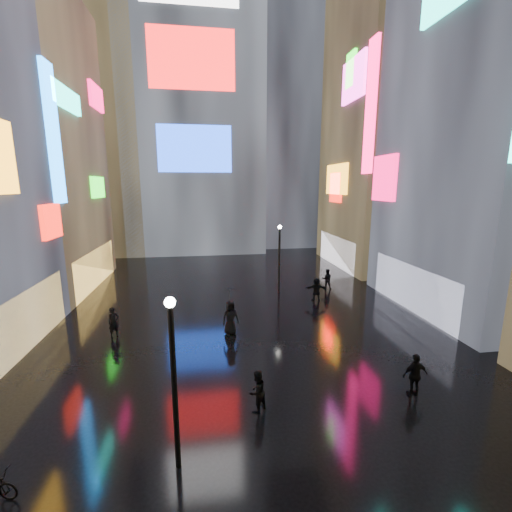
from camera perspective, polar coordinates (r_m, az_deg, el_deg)
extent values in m
plane|color=black|center=(24.15, -2.88, -7.84)|extent=(140.00, 140.00, 0.00)
cube|color=#FFC659|center=(19.98, -34.92, -9.70)|extent=(0.20, 10.00, 3.00)
cube|color=#FF190C|center=(22.77, -30.98, 4.98)|extent=(0.25, 2.24, 1.94)
cube|color=#147DFF|center=(24.42, -30.72, 17.02)|extent=(0.25, 1.40, 8.00)
cube|color=black|center=(31.93, -35.50, 14.86)|extent=(10.00, 12.00, 22.00)
cube|color=#FFC659|center=(30.71, -25.22, -1.80)|extent=(0.20, 10.00, 3.00)
cube|color=#1DEC1A|center=(31.68, -24.87, 10.35)|extent=(0.25, 3.00, 1.71)
cube|color=#1AFAD9|center=(27.27, -29.17, 22.01)|extent=(0.25, 4.84, 1.37)
cube|color=#FF0C54|center=(34.26, -25.09, 22.85)|extent=(0.25, 3.32, 1.94)
cube|color=black|center=(27.69, 36.56, 24.04)|extent=(10.00, 12.00, 30.00)
cube|color=white|center=(24.64, 24.60, -4.86)|extent=(0.20, 9.00, 3.00)
cube|color=#FF0C54|center=(27.15, 20.63, 12.04)|extent=(0.25, 2.99, 3.26)
cube|color=#FF0C54|center=(30.28, 18.58, 22.41)|extent=(0.25, 1.40, 10.00)
cube|color=black|center=(37.87, 21.61, 19.92)|extent=(10.00, 12.00, 28.00)
cube|color=white|center=(35.88, 13.32, 0.82)|extent=(0.20, 9.00, 3.00)
cube|color=orange|center=(35.49, 13.29, 12.33)|extent=(0.25, 4.92, 2.91)
cube|color=#FF32CE|center=(34.08, 15.98, 26.49)|extent=(0.25, 4.36, 3.46)
cube|color=#FF190C|center=(35.59, 13.16, 11.02)|extent=(0.25, 2.63, 2.87)
cube|color=#1DEC1A|center=(34.93, 15.55, 27.70)|extent=(0.25, 1.69, 2.90)
cube|color=black|center=(48.43, -10.38, 27.00)|extent=(16.00, 14.00, 42.00)
cube|color=#FF1414|center=(41.63, -10.68, 29.60)|extent=(9.00, 0.20, 6.00)
cube|color=#194CFF|center=(39.76, -10.17, 17.18)|extent=(8.00, 0.20, 5.00)
cube|color=black|center=(50.73, 4.61, 21.79)|extent=(12.00, 12.00, 34.00)
cube|color=black|center=(46.45, -24.37, 16.78)|extent=(10.00, 10.00, 26.00)
cylinder|color=black|center=(10.46, -13.42, -20.82)|extent=(0.16, 0.16, 5.00)
sphere|color=white|center=(9.36, -14.16, -7.49)|extent=(0.30, 0.30, 0.30)
cylinder|color=black|center=(25.88, 3.90, -0.76)|extent=(0.16, 0.16, 5.00)
sphere|color=white|center=(25.46, 3.98, 4.85)|extent=(0.30, 0.30, 0.30)
imported|color=black|center=(13.27, 0.16, -21.60)|extent=(0.96, 0.94, 1.56)
imported|color=black|center=(15.33, 25.00, -17.53)|extent=(1.01, 0.43, 1.72)
imported|color=black|center=(19.11, -4.29, -10.23)|extent=(1.06, 0.84, 1.89)
imported|color=black|center=(24.75, 10.04, -5.49)|extent=(1.60, 0.67, 1.67)
imported|color=black|center=(20.29, -22.62, -10.16)|extent=(0.72, 0.69, 1.66)
imported|color=black|center=(27.65, 11.72, -3.78)|extent=(0.91, 0.78, 1.62)
imported|color=black|center=(18.65, -4.35, -6.41)|extent=(1.00, 0.99, 0.79)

